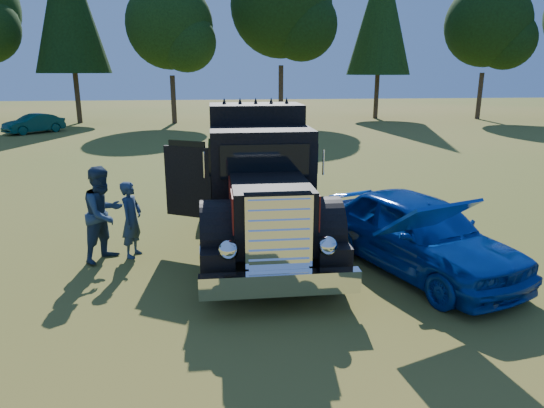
{
  "coord_description": "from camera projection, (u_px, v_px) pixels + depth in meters",
  "views": [
    {
      "loc": [
        -1.1,
        -7.26,
        3.7
      ],
      "look_at": [
        0.01,
        2.16,
        1.1
      ],
      "focal_mm": 32.0,
      "sensor_mm": 36.0,
      "label": 1
    }
  ],
  "objects": [
    {
      "name": "spectator_far",
      "position": [
        104.0,
        214.0,
        9.64
      ],
      "size": [
        1.13,
        1.19,
        1.93
      ],
      "primitive_type": "imported",
      "rotation": [
        0.0,
        0.0,
        0.98
      ],
      "color": "#1F2C48",
      "rests_on": "ground"
    },
    {
      "name": "spectator_near",
      "position": [
        132.0,
        219.0,
        9.87
      ],
      "size": [
        0.54,
        0.67,
        1.58
      ],
      "primitive_type": "imported",
      "rotation": [
        0.0,
        0.0,
        1.24
      ],
      "color": "#20324A",
      "rests_on": "ground"
    },
    {
      "name": "distant_teal_car",
      "position": [
        34.0,
        124.0,
        29.93
      ],
      "size": [
        3.33,
        3.41,
        1.17
      ],
      "primitive_type": "imported",
      "rotation": [
        0.0,
        0.0,
        -0.76
      ],
      "color": "#0A2D3F",
      "rests_on": "ground"
    },
    {
      "name": "treeline",
      "position": [
        181.0,
        9.0,
        32.06
      ],
      "size": [
        72.1,
        24.04,
        13.84
      ],
      "color": "#2D2116",
      "rests_on": "ground"
    },
    {
      "name": "diamond_t_truck",
      "position": [
        260.0,
        188.0,
        10.45
      ],
      "size": [
        3.26,
        7.16,
        3.0
      ],
      "color": "black",
      "rests_on": "ground"
    },
    {
      "name": "hotrod_coupe",
      "position": [
        417.0,
        232.0,
        9.17
      ],
      "size": [
        3.2,
        4.76,
        1.89
      ],
      "color": "#1408BC",
      "rests_on": "ground"
    },
    {
      "name": "ground",
      "position": [
        286.0,
        302.0,
        8.06
      ],
      "size": [
        120.0,
        120.0,
        0.0
      ],
      "primitive_type": "plane",
      "color": "#41611C",
      "rests_on": "ground"
    }
  ]
}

